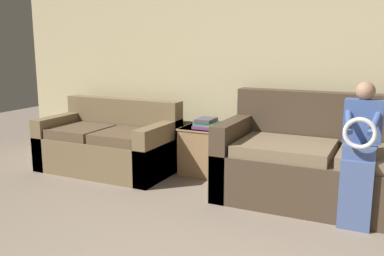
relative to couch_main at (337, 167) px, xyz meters
name	(u,v)px	position (x,y,z in m)	size (l,w,h in m)	color
wall_back	(323,64)	(-0.27, 0.58, 0.92)	(7.95, 0.06, 2.55)	#C6B789
couch_main	(337,167)	(0.00, 0.00, 0.00)	(2.16, 0.97, 1.01)	#473828
couch_side	(110,145)	(-2.58, -0.02, -0.05)	(1.56, 0.86, 0.82)	brown
child_left_seated	(360,148)	(0.21, -0.42, 0.30)	(0.30, 0.37, 1.19)	#475B8E
side_shelf	(207,150)	(-1.46, 0.31, -0.07)	(0.57, 0.45, 0.55)	#9E7A51
book_stack	(207,123)	(-1.47, 0.31, 0.24)	(0.25, 0.31, 0.11)	#7A4284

